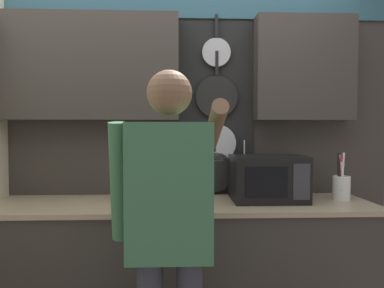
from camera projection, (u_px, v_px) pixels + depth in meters
The scene contains 6 objects.
base_cabinet_counter at pixel (181, 276), 2.19m from camera, with size 2.43×0.60×0.94m.
back_wall_unit at pixel (178, 120), 2.42m from camera, with size 3.00×0.20×2.35m.
microwave at pixel (267, 178), 2.23m from camera, with size 0.46×0.35×0.29m.
knife_block at pixel (134, 188), 2.20m from camera, with size 0.13×0.16×0.26m.
utensil_crock at pixel (341, 186), 2.25m from camera, with size 0.11×0.11×0.31m.
person at pixel (170, 219), 1.56m from camera, with size 0.54×0.63×1.66m.
Camera 1 is at (-0.02, -2.16, 1.39)m, focal length 32.00 mm.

